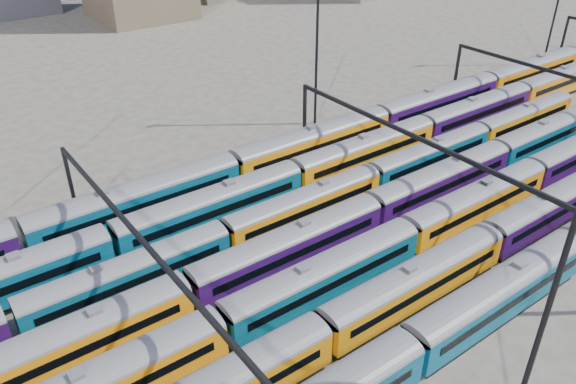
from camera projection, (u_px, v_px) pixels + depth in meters
ground at (348, 240)px, 55.10m from camera, size 500.00×500.00×0.00m
rake_1 at (551, 204)px, 56.03m from camera, size 137.00×2.86×4.81m
rake_2 at (325, 274)px, 46.63m from camera, size 98.76×2.89×4.87m
rake_3 at (372, 208)px, 55.26m from camera, size 121.06×2.95×4.97m
rake_4 at (305, 203)px, 56.52m from camera, size 93.07×2.73×4.58m
rake_5 at (365, 149)px, 66.42m from camera, size 145.12×3.03×5.10m
rake_6 at (313, 141)px, 67.80m from camera, size 157.72×3.29×5.56m
gantry_1 at (150, 259)px, 41.44m from camera, size 0.35×40.35×8.03m
gantry_2 at (426, 151)px, 56.71m from camera, size 0.35×40.35×8.03m
mast_2 at (565, 254)px, 30.18m from camera, size 1.40×0.50×25.60m
mast_3 at (317, 24)px, 72.20m from camera, size 1.40×0.50×25.60m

